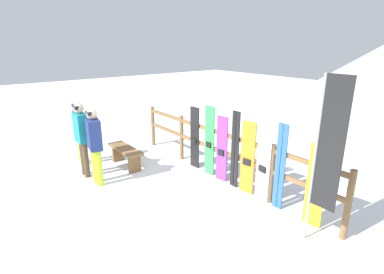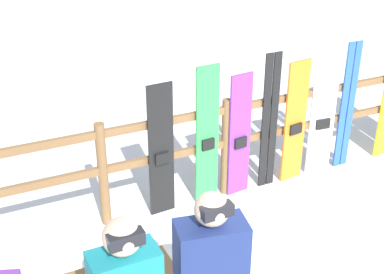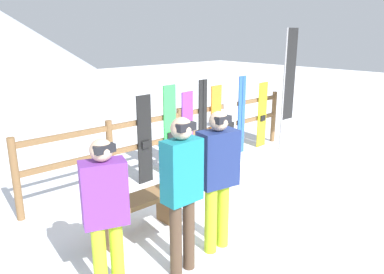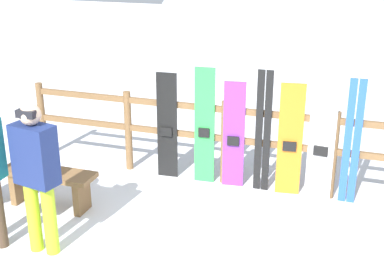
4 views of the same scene
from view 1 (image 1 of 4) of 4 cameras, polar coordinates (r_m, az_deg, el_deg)
The scene contains 15 objects.
ground_plane at distance 5.76m, azimuth -8.65°, elevation -12.30°, with size 40.00×40.00×0.00m, color white.
fence at distance 6.46m, azimuth 5.24°, elevation -2.13°, with size 5.63×0.10×1.13m.
bench at distance 7.29m, azimuth -12.55°, elevation -2.99°, with size 1.17×0.36×0.47m.
person_teal at distance 6.85m, azimuth -20.27°, elevation 0.50°, with size 0.39×0.22×1.64m.
person_purple at distance 7.60m, azimuth -20.66°, elevation 1.51°, with size 0.45×0.34×1.54m.
person_navy at distance 6.36m, azimuth -18.07°, elevation -0.88°, with size 0.47×0.31×1.61m.
snowboard_black_stripe at distance 6.97m, azimuth 0.51°, elevation -0.18°, with size 0.28×0.07×1.45m.
snowboard_green at distance 6.57m, azimuth 3.35°, elevation -0.82°, with size 0.27×0.07×1.56m.
snowboard_purple at distance 6.33m, azimuth 5.69°, elevation -2.35°, with size 0.28×0.08×1.41m.
ski_pair_black at distance 6.05m, azimuth 8.19°, elevation -2.47°, with size 0.20×0.02×1.59m.
snowboard_orange at distance 5.86m, azimuth 10.56°, elevation -4.03°, with size 0.30×0.09×1.45m.
snowboard_white at distance 5.64m, azimuth 13.44°, elevation -5.25°, with size 0.32×0.08×1.42m.
ski_pair_blue at distance 5.42m, azimuth 16.43°, elevation -5.57°, with size 0.19×0.02×1.57m.
snowboard_yellow at distance 5.14m, azimuth 22.48°, elevation -8.72°, with size 0.30×0.07×1.39m.
rental_flag at distance 4.41m, azimuth 24.04°, elevation -2.54°, with size 0.40×0.04×2.48m.
Camera 1 is at (4.40, -2.38, 2.85)m, focal length 28.00 mm.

